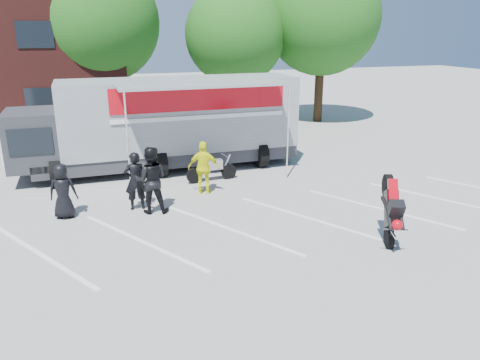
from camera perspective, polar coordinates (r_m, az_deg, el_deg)
ground at (r=11.96m, az=-0.74°, el=-7.94°), size 100.00×100.00×0.00m
parking_bay_lines at (r=12.83m, az=-2.14°, el=-6.07°), size 18.09×13.33×0.01m
tree_left at (r=26.28m, az=-16.76°, el=17.91°), size 6.12×6.12×8.64m
tree_mid at (r=26.59m, az=-0.60°, el=17.27°), size 5.44×5.44×7.68m
tree_right at (r=28.12m, az=10.03°, el=18.95°), size 6.46×6.46×9.12m
transporter_truck at (r=18.72m, az=-8.54°, el=1.49°), size 10.88×5.25×3.46m
parked_motorcycle at (r=16.92m, az=-3.44°, el=-0.11°), size 1.97×0.81×1.01m
stunt_bike_rider at (r=12.99m, az=17.04°, el=-6.61°), size 1.32×1.79×1.90m
spectator_leather_a at (r=14.31m, az=-20.79°, el=-1.27°), size 0.87×0.66×1.61m
spectator_leather_b at (r=14.34m, az=-12.65°, el=-0.11°), size 0.66×0.43×1.78m
spectator_leather_c at (r=13.95m, az=-10.81°, el=-0.01°), size 1.12×0.96×2.00m
spectator_hivis at (r=15.38m, az=-4.42°, el=1.49°), size 1.13×0.80×1.78m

